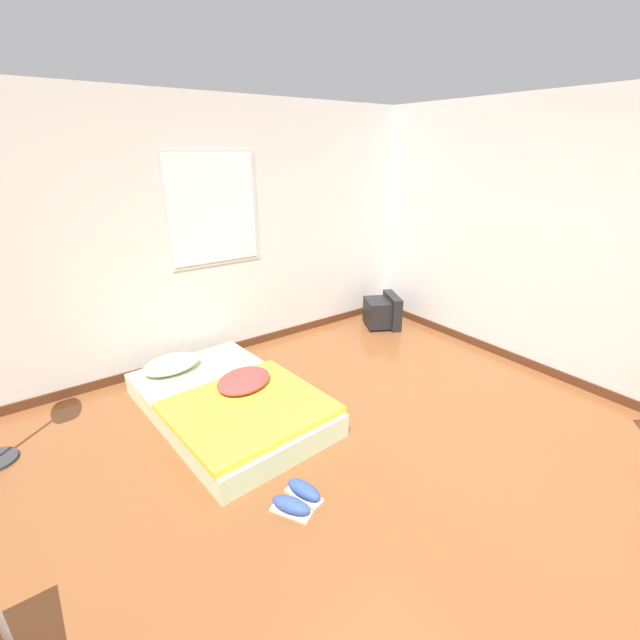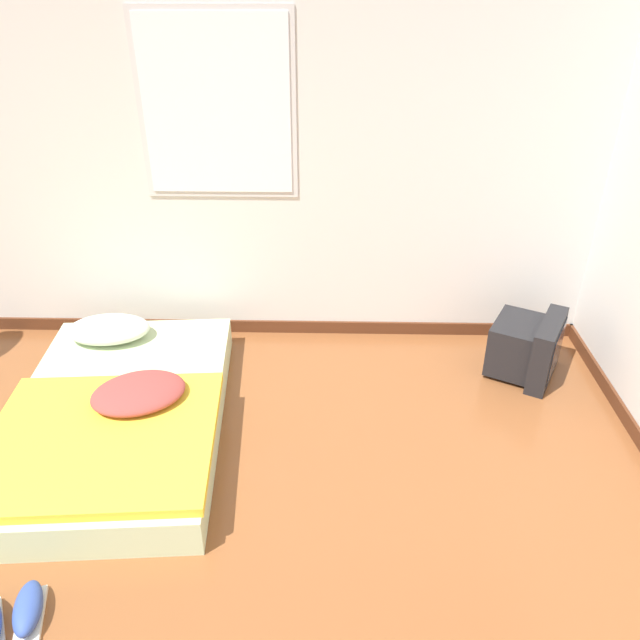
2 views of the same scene
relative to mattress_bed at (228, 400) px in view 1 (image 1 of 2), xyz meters
name	(u,v)px [view 1 (image 1 of 2)]	position (x,y,z in m)	size (l,w,h in m)	color
ground_plane	(408,552)	(0.23, -1.86, -0.13)	(20.00, 20.00, 0.00)	brown
wall_back	(190,239)	(0.23, 1.14, 1.16)	(7.72, 0.08, 2.60)	silver
mattress_bed	(228,400)	(0.00, 0.00, 0.00)	(1.26, 1.88, 0.34)	beige
crt_tv	(383,312)	(2.43, 0.64, 0.07)	(0.55, 0.57, 0.41)	black
sneaker_pair	(298,498)	(-0.08, -1.20, -0.08)	(0.34, 0.34, 0.10)	silver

